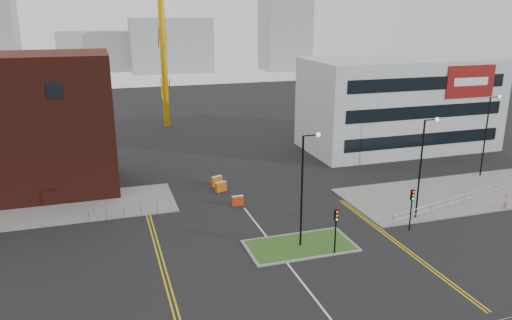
{
  "coord_description": "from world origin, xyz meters",
  "views": [
    {
      "loc": [
        -12.22,
        -25.18,
        17.86
      ],
      "look_at": [
        0.81,
        15.88,
        5.0
      ],
      "focal_mm": 35.0,
      "sensor_mm": 36.0,
      "label": 1
    }
  ],
  "objects": [
    {
      "name": "traffic_light_island",
      "position": [
        4.0,
        5.98,
        2.57
      ],
      "size": [
        0.28,
        0.33,
        3.65
      ],
      "color": "black",
      "rests_on": "ground"
    },
    {
      "name": "railing_right",
      "position": [
        20.5,
        11.5,
        0.78
      ],
      "size": [
        19.05,
        5.05,
        1.1
      ],
      "color": "gray",
      "rests_on": "ground"
    },
    {
      "name": "skyline_b",
      "position": [
        10.0,
        130.0,
        8.0
      ],
      "size": [
        24.0,
        12.0,
        16.0
      ],
      "primitive_type": "cube",
      "color": "gray",
      "rests_on": "ground"
    },
    {
      "name": "grass_island",
      "position": [
        2.0,
        8.0,
        0.06
      ],
      "size": [
        8.0,
        4.0,
        0.12
      ],
      "primitive_type": "cube",
      "color": "#27551C",
      "rests_on": "ground"
    },
    {
      "name": "barrier_right",
      "position": [
        -1.0,
        24.0,
        0.56
      ],
      "size": [
        1.29,
        0.86,
        1.03
      ],
      "color": "orange",
      "rests_on": "ground"
    },
    {
      "name": "streetlamp_right_far",
      "position": [
        28.22,
        18.0,
        5.41
      ],
      "size": [
        1.46,
        0.36,
        9.18
      ],
      "color": "black",
      "rests_on": "ground"
    },
    {
      "name": "skyline_c",
      "position": [
        45.0,
        125.0,
        14.0
      ],
      "size": [
        14.0,
        12.0,
        28.0
      ],
      "primitive_type": "cube",
      "color": "gray",
      "rests_on": "ground"
    },
    {
      "name": "skyline_d",
      "position": [
        -8.0,
        140.0,
        6.0
      ],
      "size": [
        30.0,
        12.0,
        12.0
      ],
      "primitive_type": "cube",
      "color": "gray",
      "rests_on": "ground"
    },
    {
      "name": "yellow_left_a",
      "position": [
        -9.0,
        10.0,
        0.01
      ],
      "size": [
        0.12,
        24.0,
        0.01
      ],
      "primitive_type": "cube",
      "color": "gold",
      "rests_on": "ground"
    },
    {
      "name": "barrier_left",
      "position": [
        -1.0,
        22.17,
        0.54
      ],
      "size": [
        1.25,
        0.74,
        1.0
      ],
      "color": "#CD590B",
      "rests_on": "ground"
    },
    {
      "name": "yellow_right_a",
      "position": [
        9.5,
        6.0,
        0.01
      ],
      "size": [
        0.12,
        20.0,
        0.01
      ],
      "primitive_type": "cube",
      "color": "gold",
      "rests_on": "ground"
    },
    {
      "name": "yellow_left_b",
      "position": [
        -8.7,
        10.0,
        0.01
      ],
      "size": [
        0.12,
        24.0,
        0.01
      ],
      "primitive_type": "cube",
      "color": "gold",
      "rests_on": "ground"
    },
    {
      "name": "office_block",
      "position": [
        26.01,
        31.97,
        6.0
      ],
      "size": [
        25.0,
        12.2,
        12.0
      ],
      "color": "#A5A8AA",
      "rests_on": "ground"
    },
    {
      "name": "railing_left",
      "position": [
        -11.0,
        18.0,
        0.74
      ],
      "size": [
        6.05,
        0.05,
        1.1
      ],
      "color": "gray",
      "rests_on": "ground"
    },
    {
      "name": "streetlamp_right_near",
      "position": [
        14.22,
        10.0,
        5.41
      ],
      "size": [
        1.46,
        0.36,
        9.18
      ],
      "color": "black",
      "rests_on": "ground"
    },
    {
      "name": "streetlamp_island",
      "position": [
        2.22,
        8.0,
        5.41
      ],
      "size": [
        1.46,
        0.36,
        9.18
      ],
      "color": "black",
      "rests_on": "ground"
    },
    {
      "name": "barrier_mid",
      "position": [
        -0.41,
        17.9,
        0.51
      ],
      "size": [
        1.14,
        0.43,
        0.94
      ],
      "color": "red",
      "rests_on": "ground"
    },
    {
      "name": "island_kerb",
      "position": [
        2.0,
        8.0,
        0.04
      ],
      "size": [
        8.6,
        4.6,
        0.08
      ],
      "primitive_type": "cube",
      "color": "slate",
      "rests_on": "ground"
    },
    {
      "name": "pavement_left",
      "position": [
        -20.0,
        22.0,
        0.06
      ],
      "size": [
        28.0,
        8.0,
        0.12
      ],
      "primitive_type": "cube",
      "color": "slate",
      "rests_on": "ground"
    },
    {
      "name": "pavement_right",
      "position": [
        22.0,
        14.0,
        0.06
      ],
      "size": [
        24.0,
        10.0,
        0.12
      ],
      "primitive_type": "cube",
      "color": "slate",
      "rests_on": "ground"
    },
    {
      "name": "traffic_light_right",
      "position": [
        12.0,
        7.98,
        2.57
      ],
      "size": [
        0.28,
        0.33,
        3.65
      ],
      "color": "black",
      "rests_on": "ground"
    },
    {
      "name": "ground",
      "position": [
        0.0,
        0.0,
        0.0
      ],
      "size": [
        200.0,
        200.0,
        0.0
      ],
      "primitive_type": "plane",
      "color": "black",
      "rests_on": "ground"
    },
    {
      "name": "centre_line",
      "position": [
        0.0,
        2.0,
        0.01
      ],
      "size": [
        0.15,
        30.0,
        0.01
      ],
      "primitive_type": "cube",
      "color": "silver",
      "rests_on": "ground"
    },
    {
      "name": "pedestrian",
      "position": [
        23.16,
        9.13,
        0.77
      ],
      "size": [
        0.67,
        0.62,
        1.54
      ],
      "primitive_type": "imported",
      "rotation": [
        0.0,
        0.0,
        0.61
      ],
      "color": "#CC849B",
      "rests_on": "ground"
    },
    {
      "name": "yellow_right_b",
      "position": [
        9.8,
        6.0,
        0.01
      ],
      "size": [
        0.12,
        20.0,
        0.01
      ],
      "primitive_type": "cube",
      "color": "gold",
      "rests_on": "ground"
    }
  ]
}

